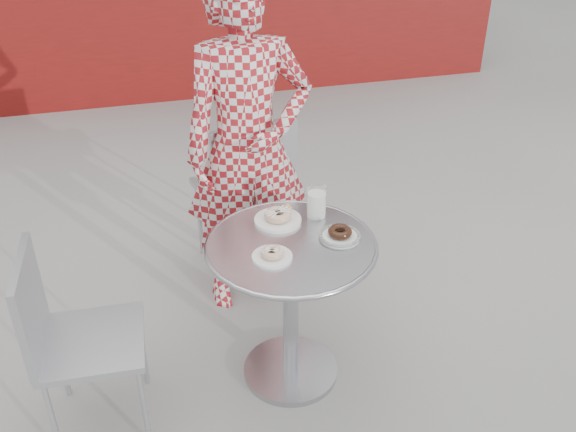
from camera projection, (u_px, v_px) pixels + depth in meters
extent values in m
plane|color=#A29F9A|center=(283.00, 379.00, 2.91)|extent=(60.00, 60.00, 0.00)
cube|color=maroon|center=(178.00, 43.00, 5.68)|extent=(6.02, 0.20, 1.00)
cylinder|color=silver|center=(291.00, 370.00, 2.94)|extent=(0.43, 0.43, 0.03)
cylinder|color=silver|center=(291.00, 312.00, 2.76)|extent=(0.07, 0.07, 0.68)
cylinder|color=silver|center=(291.00, 246.00, 2.58)|extent=(0.68, 0.68, 0.02)
torus|color=silver|center=(291.00, 246.00, 2.58)|extent=(0.71, 0.71, 0.02)
cube|color=#B2B5BA|center=(242.00, 190.00, 3.44)|extent=(0.51, 0.51, 0.03)
cube|color=#B2B5BA|center=(255.00, 166.00, 3.15)|extent=(0.44, 0.11, 0.45)
cube|color=#B2B5BA|center=(92.00, 342.00, 2.50)|extent=(0.42, 0.42, 0.03)
cube|color=#B2B5BA|center=(30.00, 306.00, 2.35)|extent=(0.05, 0.40, 0.40)
imported|color=maroon|center=(248.00, 148.00, 3.02)|extent=(0.64, 0.43, 1.70)
cylinder|color=white|center=(278.00, 220.00, 2.72)|extent=(0.20, 0.20, 0.01)
torus|color=#BE7249|center=(278.00, 215.00, 2.70)|extent=(0.12, 0.12, 0.04)
sphere|color=#B77A3F|center=(288.00, 208.00, 2.75)|extent=(0.04, 0.04, 0.04)
cylinder|color=white|center=(272.00, 257.00, 2.49)|extent=(0.16, 0.16, 0.01)
torus|color=#BE7249|center=(272.00, 252.00, 2.48)|extent=(0.09, 0.09, 0.03)
cylinder|color=white|center=(340.00, 236.00, 2.61)|extent=(0.17, 0.17, 0.01)
torus|color=black|center=(340.00, 232.00, 2.60)|extent=(0.10, 0.10, 0.03)
torus|color=black|center=(340.00, 236.00, 2.61)|extent=(0.17, 0.17, 0.01)
cylinder|color=white|center=(316.00, 205.00, 2.73)|extent=(0.08, 0.08, 0.11)
cylinder|color=white|center=(317.00, 202.00, 2.72)|extent=(0.09, 0.09, 0.14)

